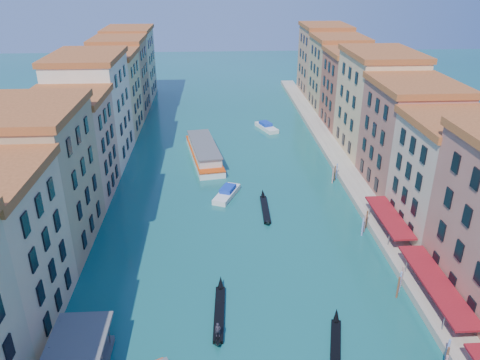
{
  "coord_description": "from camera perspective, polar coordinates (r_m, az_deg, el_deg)",
  "views": [
    {
      "loc": [
        -2.59,
        -18.23,
        35.75
      ],
      "look_at": [
        1.19,
        46.11,
        6.08
      ],
      "focal_mm": 35.0,
      "sensor_mm": 36.0,
      "label": 1
    }
  ],
  "objects": [
    {
      "name": "vaporetto_far",
      "position": [
        95.02,
        -4.41,
        3.47
      ],
      "size": [
        8.27,
        21.94,
        3.19
      ],
      "rotation": [
        0.0,
        0.0,
        0.16
      ],
      "color": "white",
      "rests_on": "ground"
    },
    {
      "name": "left_bank_palazzos",
      "position": [
        90.0,
        -18.41,
        6.62
      ],
      "size": [
        12.8,
        128.4,
        21.0
      ],
      "color": "tan",
      "rests_on": "ground"
    },
    {
      "name": "right_bank_palazzos",
      "position": [
        93.09,
        17.43,
        7.36
      ],
      "size": [
        12.8,
        128.4,
        21.0
      ],
      "color": "brown",
      "rests_on": "ground"
    },
    {
      "name": "quay",
      "position": [
        93.67,
        12.13,
        2.04
      ],
      "size": [
        4.0,
        140.0,
        1.0
      ],
      "primitive_type": "cube",
      "color": "gray",
      "rests_on": "ground"
    },
    {
      "name": "motorboat_far",
      "position": [
        112.61,
        3.23,
        6.51
      ],
      "size": [
        5.14,
        8.26,
        1.64
      ],
      "rotation": [
        0.0,
        0.0,
        0.37
      ],
      "color": "white",
      "rests_on": "ground"
    },
    {
      "name": "motorboat_mid",
      "position": [
        79.34,
        -1.61,
        -1.58
      ],
      "size": [
        5.07,
        7.84,
        1.56
      ],
      "rotation": [
        0.0,
        0.0,
        -0.4
      ],
      "color": "white",
      "rests_on": "ground"
    },
    {
      "name": "gondola_far",
      "position": [
        75.14,
        3.07,
        -3.44
      ],
      "size": [
        1.29,
        11.58,
        1.64
      ],
      "rotation": [
        0.0,
        0.0,
        -0.02
      ],
      "color": "black",
      "rests_on": "ground"
    },
    {
      "name": "restaurant_awnings",
      "position": [
        58.2,
        23.07,
        -11.84
      ],
      "size": [
        3.2,
        44.55,
        3.12
      ],
      "color": "maroon",
      "rests_on": "ground"
    },
    {
      "name": "mooring_poles_right",
      "position": [
        62.2,
        17.98,
        -10.31
      ],
      "size": [
        1.44,
        54.24,
        3.2
      ],
      "color": "brown",
      "rests_on": "ground"
    },
    {
      "name": "gondola_right",
      "position": [
        51.21,
        11.56,
        -19.54
      ],
      "size": [
        3.6,
        10.84,
        2.19
      ],
      "rotation": [
        0.0,
        0.0,
        -0.26
      ],
      "color": "black",
      "rests_on": "ground"
    },
    {
      "name": "gondola_fore",
      "position": [
        54.45,
        -2.55,
        -15.79
      ],
      "size": [
        1.56,
        11.87,
        2.37
      ],
      "rotation": [
        0.0,
        0.0,
        -0.05
      ],
      "color": "black",
      "rests_on": "ground"
    }
  ]
}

